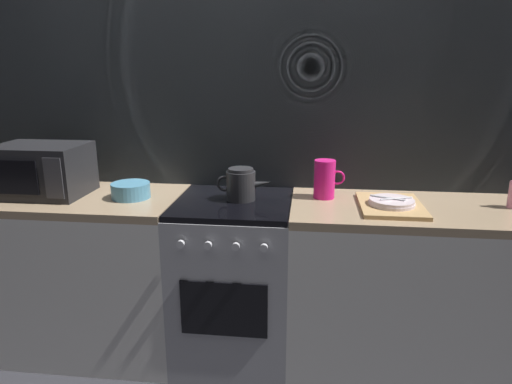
# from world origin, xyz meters

# --- Properties ---
(ground_plane) EXTENTS (8.00, 8.00, 0.00)m
(ground_plane) POSITION_xyz_m (0.00, 0.00, 0.00)
(ground_plane) COLOR #2D2D33
(back_wall) EXTENTS (3.60, 0.05, 2.40)m
(back_wall) POSITION_xyz_m (0.00, 0.32, 1.20)
(back_wall) COLOR gray
(back_wall) RESTS_ON ground_plane
(counter_left) EXTENTS (1.20, 0.60, 0.90)m
(counter_left) POSITION_xyz_m (-0.90, 0.00, 0.45)
(counter_left) COLOR silver
(counter_left) RESTS_ON ground_plane
(stove_unit) EXTENTS (0.60, 0.63, 0.90)m
(stove_unit) POSITION_xyz_m (-0.00, -0.00, 0.45)
(stove_unit) COLOR #9E9EA3
(stove_unit) RESTS_ON ground_plane
(counter_right) EXTENTS (1.20, 0.60, 0.90)m
(counter_right) POSITION_xyz_m (0.90, 0.00, 0.45)
(counter_right) COLOR silver
(counter_right) RESTS_ON ground_plane
(microwave) EXTENTS (0.46, 0.35, 0.27)m
(microwave) POSITION_xyz_m (-1.03, -0.00, 1.04)
(microwave) COLOR black
(microwave) RESTS_ON counter_left
(kettle) EXTENTS (0.28, 0.15, 0.17)m
(kettle) POSITION_xyz_m (0.04, 0.02, 0.98)
(kettle) COLOR #262628
(kettle) RESTS_ON stove_unit
(mixing_bowl) EXTENTS (0.20, 0.20, 0.08)m
(mixing_bowl) POSITION_xyz_m (-0.54, -0.01, 0.94)
(mixing_bowl) COLOR teal
(mixing_bowl) RESTS_ON counter_left
(pitcher) EXTENTS (0.16, 0.11, 0.20)m
(pitcher) POSITION_xyz_m (0.47, 0.11, 1.00)
(pitcher) COLOR #E5197A
(pitcher) RESTS_ON counter_right
(dish_pile) EXTENTS (0.30, 0.40, 0.06)m
(dish_pile) POSITION_xyz_m (0.78, -0.03, 0.92)
(dish_pile) COLOR tan
(dish_pile) RESTS_ON counter_right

